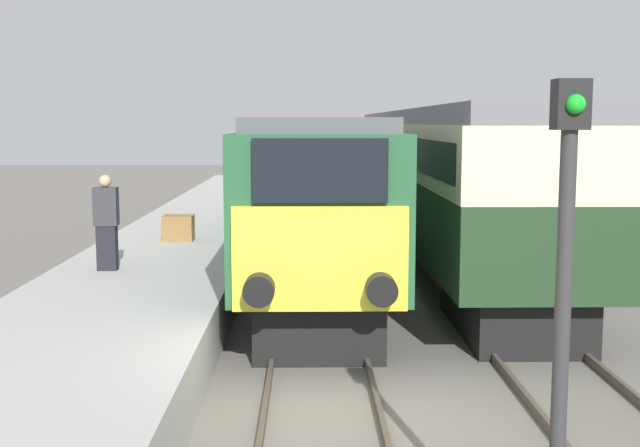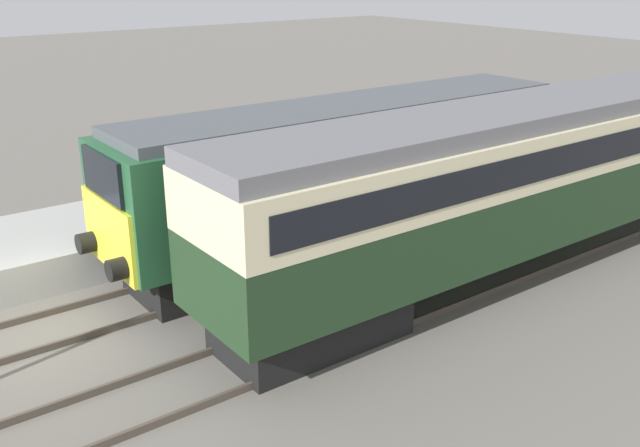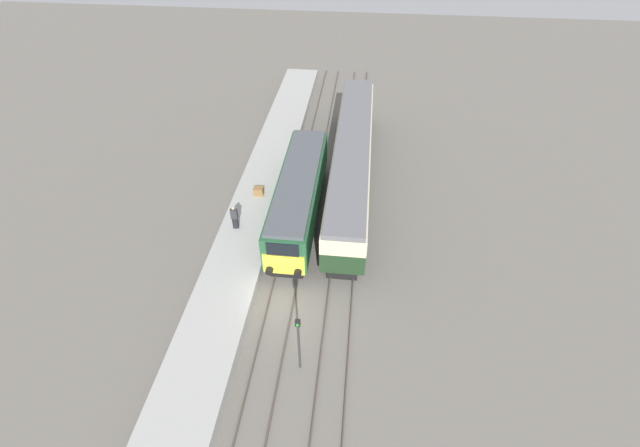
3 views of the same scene
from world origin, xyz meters
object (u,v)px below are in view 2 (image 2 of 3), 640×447
Objects in this scene: locomotive at (351,168)px; luggage_crate at (317,165)px; passenger_carriage at (587,153)px; person_on_platform at (190,161)px.

luggage_crate is (-3.22, 1.32, -0.88)m from locomotive.
locomotive is 5.91m from passenger_carriage.
passenger_carriage is at bearing 27.85° from luggage_crate.
person_on_platform reaches higher than luggage_crate.
passenger_carriage reaches higher than locomotive.
passenger_carriage is (3.40, 4.82, 0.36)m from locomotive.
locomotive is at bearing -125.21° from passenger_carriage.
locomotive reaches higher than luggage_crate.
passenger_carriage is at bearing 54.79° from locomotive.
locomotive is 4.65m from person_on_platform.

